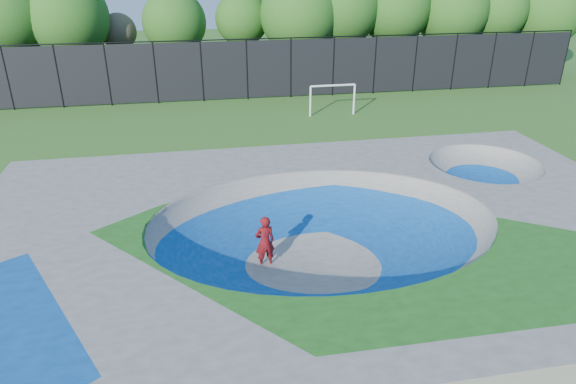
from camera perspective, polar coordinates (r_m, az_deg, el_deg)
name	(u,v)px	position (r m, az deg, el deg)	size (l,w,h in m)	color
ground	(322,260)	(16.70, 3.79, -7.52)	(120.00, 120.00, 0.00)	#2D5E1A
skate_deck	(323,239)	(16.32, 3.87, -5.28)	(22.00, 14.00, 1.50)	gray
skater	(265,242)	(15.93, -2.60, -5.56)	(0.64, 0.42, 1.74)	red
skateboard	(265,265)	(16.37, -2.54, -8.12)	(0.78, 0.22, 0.05)	black
soccer_goal	(333,94)	(31.85, 4.99, 10.79)	(2.88, 0.12, 1.90)	white
fence	(247,68)	(35.52, -4.57, 13.53)	(48.09, 0.09, 4.04)	black
treeline	(249,13)	(39.69, -4.39, 19.17)	(54.67, 7.38, 8.38)	#433021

